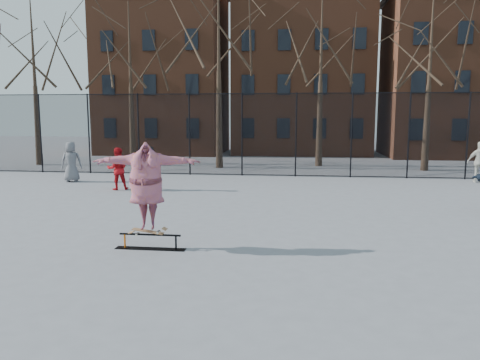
# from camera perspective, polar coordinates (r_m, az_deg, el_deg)

# --- Properties ---
(ground) EXTENTS (100.00, 100.00, 0.00)m
(ground) POSITION_cam_1_polar(r_m,az_deg,el_deg) (10.10, -0.79, -9.20)
(ground) COLOR slate
(skate_rail) EXTENTS (1.59, 0.24, 0.35)m
(skate_rail) POSITION_cam_1_polar(r_m,az_deg,el_deg) (10.72, -10.89, -7.55)
(skate_rail) COLOR black
(skate_rail) RESTS_ON ground
(skateboard) EXTENTS (0.76, 0.18, 0.09)m
(skateboard) POSITION_cam_1_polar(r_m,az_deg,el_deg) (10.67, -11.16, -6.20)
(skateboard) COLOR #A16640
(skateboard) RESTS_ON skate_rail
(skater) EXTENTS (2.44, 0.97, 1.93)m
(skater) POSITION_cam_1_polar(r_m,az_deg,el_deg) (10.47, -11.31, -0.83)
(skater) COLOR #64388D
(skater) RESTS_ON skateboard
(bystander_grey) EXTENTS (1.02, 0.84, 1.79)m
(bystander_grey) POSITION_cam_1_polar(r_m,az_deg,el_deg) (22.05, -19.88, 2.12)
(bystander_grey) COLOR #5E5F63
(bystander_grey) RESTS_ON ground
(bystander_black) EXTENTS (0.68, 0.49, 1.74)m
(bystander_black) POSITION_cam_1_polar(r_m,az_deg,el_deg) (18.82, -10.85, 1.44)
(bystander_black) COLOR black
(bystander_black) RESTS_ON ground
(bystander_red) EXTENTS (1.00, 0.91, 1.67)m
(bystander_red) POSITION_cam_1_polar(r_m,az_deg,el_deg) (19.17, -14.70, 1.33)
(bystander_red) COLOR #B10F15
(bystander_red) RESTS_ON ground
(bystander_white) EXTENTS (1.11, 0.58, 1.81)m
(bystander_white) POSITION_cam_1_polar(r_m,az_deg,el_deg) (23.05, 27.22, 1.96)
(bystander_white) COLOR beige
(bystander_white) RESTS_ON ground
(fence) EXTENTS (34.03, 0.07, 4.00)m
(fence) POSITION_cam_1_polar(r_m,az_deg,el_deg) (22.61, 3.75, 5.66)
(fence) COLOR black
(fence) RESTS_ON ground
(tree_row) EXTENTS (33.66, 7.46, 10.67)m
(tree_row) POSITION_cam_1_polar(r_m,az_deg,el_deg) (27.10, 3.89, 17.30)
(tree_row) COLOR black
(tree_row) RESTS_ON ground
(rowhouses) EXTENTS (29.00, 7.00, 13.00)m
(rowhouses) POSITION_cam_1_polar(r_m,az_deg,el_deg) (35.69, 6.31, 12.95)
(rowhouses) COLOR brown
(rowhouses) RESTS_ON ground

